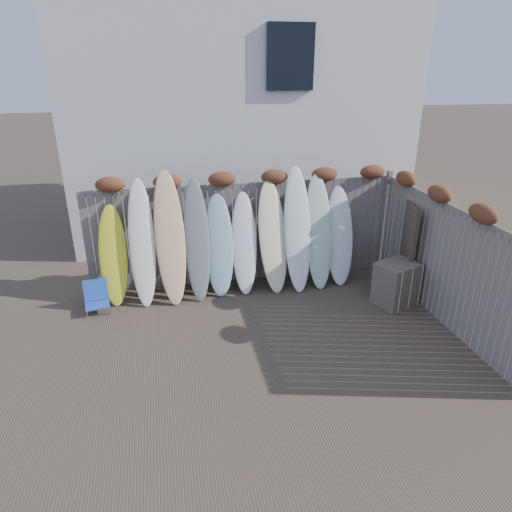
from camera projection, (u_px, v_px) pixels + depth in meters
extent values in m
plane|color=#493A2D|center=(272.00, 343.00, 7.21)|extent=(80.00, 80.00, 0.00)
cube|color=slate|center=(244.00, 233.00, 8.98)|extent=(6.00, 0.10, 2.00)
cube|color=slate|center=(384.00, 221.00, 9.53)|extent=(0.10, 0.10, 2.10)
ellipsoid|color=brown|center=(110.00, 185.00, 8.06)|extent=(0.52, 0.28, 0.28)
ellipsoid|color=brown|center=(167.00, 182.00, 8.25)|extent=(0.52, 0.28, 0.28)
ellipsoid|color=brown|center=(222.00, 179.00, 8.44)|extent=(0.52, 0.28, 0.28)
ellipsoid|color=brown|center=(274.00, 177.00, 8.63)|extent=(0.52, 0.28, 0.28)
ellipsoid|color=brown|center=(325.00, 174.00, 8.82)|extent=(0.52, 0.28, 0.28)
ellipsoid|color=brown|center=(373.00, 172.00, 9.01)|extent=(0.52, 0.28, 0.28)
cube|color=slate|center=(445.00, 265.00, 7.57)|extent=(0.10, 4.40, 2.00)
ellipsoid|color=brown|center=(483.00, 214.00, 6.50)|extent=(0.28, 0.56, 0.28)
ellipsoid|color=brown|center=(440.00, 194.00, 7.49)|extent=(0.28, 0.56, 0.28)
ellipsoid|color=brown|center=(406.00, 179.00, 8.48)|extent=(0.28, 0.56, 0.28)
cube|color=silver|center=(233.00, 108.00, 11.99)|extent=(8.00, 5.00, 6.00)
cube|color=black|center=(290.00, 57.00, 9.38)|extent=(1.00, 0.12, 1.30)
cube|color=#2449B6|center=(98.00, 305.00, 8.04)|extent=(0.46, 0.42, 0.03)
cube|color=#224BAE|center=(95.00, 290.00, 8.13)|extent=(0.42, 0.18, 0.38)
cylinder|color=#AFB0B6|center=(87.00, 315.00, 7.87)|extent=(0.02, 0.02, 0.15)
cylinder|color=#A4A4AB|center=(87.00, 306.00, 8.14)|extent=(0.02, 0.02, 0.15)
cylinder|color=#A3A3AA|center=(110.00, 311.00, 7.99)|extent=(0.02, 0.02, 0.15)
cylinder|color=#A09FA6|center=(109.00, 303.00, 8.26)|extent=(0.02, 0.02, 0.15)
cube|color=#6E5C52|center=(396.00, 284.00, 8.26)|extent=(0.84, 0.77, 0.80)
cube|color=brown|center=(405.00, 247.00, 8.67)|extent=(0.39, 1.12, 1.73)
ellipsoid|color=yellow|center=(113.00, 256.00, 8.20)|extent=(0.53, 0.66, 1.77)
ellipsoid|color=white|center=(142.00, 243.00, 8.15)|extent=(0.48, 0.79, 2.23)
ellipsoid|color=#EEAC6B|center=(170.00, 238.00, 8.20)|extent=(0.57, 0.85, 2.36)
ellipsoid|color=slate|center=(197.00, 240.00, 8.35)|extent=(0.48, 0.78, 2.19)
ellipsoid|color=#98B8CD|center=(219.00, 246.00, 8.54)|extent=(0.59, 0.70, 1.86)
ellipsoid|color=white|center=(244.00, 243.00, 8.62)|extent=(0.53, 0.71, 1.88)
ellipsoid|color=#FAECBA|center=(273.00, 237.00, 8.66)|extent=(0.60, 0.78, 2.07)
ellipsoid|color=white|center=(297.00, 230.00, 8.68)|extent=(0.56, 0.84, 2.32)
ellipsoid|color=silver|center=(319.00, 232.00, 8.81)|extent=(0.56, 0.78, 2.14)
ellipsoid|color=silver|center=(339.00, 236.00, 8.97)|extent=(0.59, 0.71, 1.88)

